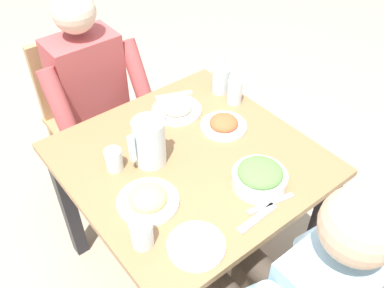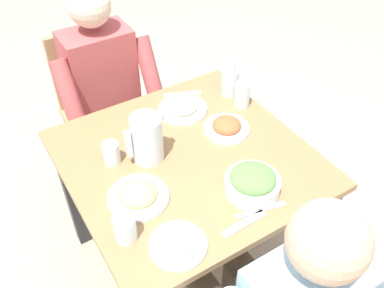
{
  "view_description": "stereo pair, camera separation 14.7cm",
  "coord_description": "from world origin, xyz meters",
  "px_view_note": "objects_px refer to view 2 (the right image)",
  "views": [
    {
      "loc": [
        0.72,
        0.93,
        1.84
      ],
      "look_at": [
        -0.05,
        -0.05,
        0.71
      ],
      "focal_mm": 39.36,
      "sensor_mm": 36.0,
      "label": 1
    },
    {
      "loc": [
        0.6,
        1.01,
        1.84
      ],
      "look_at": [
        -0.05,
        -0.05,
        0.71
      ],
      "focal_mm": 39.36,
      "sensor_mm": 36.0,
      "label": 2
    }
  ],
  "objects_px": {
    "plate_rice_curry": "(227,127)",
    "water_glass_by_pitcher": "(242,95)",
    "diner_near": "(111,98)",
    "plate_beans": "(182,108)",
    "plate_yoghurt": "(178,243)",
    "water_pitcher": "(147,139)",
    "oil_carafe": "(230,83)",
    "salad_bowl": "(253,182)",
    "dining_table": "(187,177)",
    "water_glass_far_left": "(125,228)",
    "water_glass_far_right": "(111,153)",
    "plate_fries": "(138,195)",
    "chair_near": "(99,101)"
  },
  "relations": [
    {
      "from": "plate_rice_curry",
      "to": "water_glass_by_pitcher",
      "type": "xyz_separation_m",
      "value": [
        -0.16,
        -0.1,
        0.04
      ]
    },
    {
      "from": "diner_near",
      "to": "plate_beans",
      "type": "distance_m",
      "value": 0.42
    },
    {
      "from": "diner_near",
      "to": "plate_rice_curry",
      "type": "height_order",
      "value": "diner_near"
    },
    {
      "from": "diner_near",
      "to": "plate_yoghurt",
      "type": "height_order",
      "value": "diner_near"
    },
    {
      "from": "water_pitcher",
      "to": "oil_carafe",
      "type": "relative_size",
      "value": 1.16
    },
    {
      "from": "salad_bowl",
      "to": "plate_yoghurt",
      "type": "bearing_deg",
      "value": 11.06
    },
    {
      "from": "dining_table",
      "to": "salad_bowl",
      "type": "xyz_separation_m",
      "value": [
        -0.1,
        0.27,
        0.16
      ]
    },
    {
      "from": "salad_bowl",
      "to": "water_glass_far_left",
      "type": "bearing_deg",
      "value": -6.09
    },
    {
      "from": "water_glass_far_right",
      "to": "plate_fries",
      "type": "bearing_deg",
      "value": 90.62
    },
    {
      "from": "plate_rice_curry",
      "to": "water_glass_by_pitcher",
      "type": "distance_m",
      "value": 0.19
    },
    {
      "from": "dining_table",
      "to": "water_pitcher",
      "type": "bearing_deg",
      "value": -29.68
    },
    {
      "from": "water_glass_far_left",
      "to": "water_glass_far_right",
      "type": "height_order",
      "value": "water_glass_far_left"
    },
    {
      "from": "plate_fries",
      "to": "dining_table",
      "type": "bearing_deg",
      "value": -159.94
    },
    {
      "from": "diner_near",
      "to": "plate_fries",
      "type": "distance_m",
      "value": 0.74
    },
    {
      "from": "plate_fries",
      "to": "water_glass_far_right",
      "type": "bearing_deg",
      "value": -89.38
    },
    {
      "from": "diner_near",
      "to": "plate_beans",
      "type": "xyz_separation_m",
      "value": [
        -0.2,
        0.36,
        0.1
      ]
    },
    {
      "from": "water_glass_by_pitcher",
      "to": "salad_bowl",
      "type": "bearing_deg",
      "value": 57.49
    },
    {
      "from": "plate_fries",
      "to": "plate_yoghurt",
      "type": "distance_m",
      "value": 0.24
    },
    {
      "from": "plate_beans",
      "to": "water_glass_far_right",
      "type": "bearing_deg",
      "value": 18.96
    },
    {
      "from": "diner_near",
      "to": "water_glass_by_pitcher",
      "type": "relative_size",
      "value": 10.52
    },
    {
      "from": "diner_near",
      "to": "water_glass_far_right",
      "type": "relative_size",
      "value": 13.29
    },
    {
      "from": "plate_yoghurt",
      "to": "water_glass_far_right",
      "type": "height_order",
      "value": "water_glass_far_right"
    },
    {
      "from": "chair_near",
      "to": "oil_carafe",
      "type": "xyz_separation_m",
      "value": [
        -0.45,
        0.56,
        0.28
      ]
    },
    {
      "from": "dining_table",
      "to": "water_pitcher",
      "type": "relative_size",
      "value": 4.73
    },
    {
      "from": "water_glass_far_left",
      "to": "plate_fries",
      "type": "bearing_deg",
      "value": -129.6
    },
    {
      "from": "plate_yoghurt",
      "to": "water_glass_far_left",
      "type": "distance_m",
      "value": 0.17
    },
    {
      "from": "water_glass_far_right",
      "to": "water_glass_far_left",
      "type": "bearing_deg",
      "value": 73.4
    },
    {
      "from": "water_glass_far_left",
      "to": "oil_carafe",
      "type": "distance_m",
      "value": 0.88
    },
    {
      "from": "dining_table",
      "to": "water_glass_far_right",
      "type": "bearing_deg",
      "value": -25.88
    },
    {
      "from": "oil_carafe",
      "to": "plate_yoghurt",
      "type": "bearing_deg",
      "value": 43.76
    },
    {
      "from": "chair_near",
      "to": "oil_carafe",
      "type": "relative_size",
      "value": 5.29
    },
    {
      "from": "plate_yoghurt",
      "to": "dining_table",
      "type": "bearing_deg",
      "value": -125.15
    },
    {
      "from": "water_pitcher",
      "to": "plate_yoghurt",
      "type": "height_order",
      "value": "water_pitcher"
    },
    {
      "from": "plate_beans",
      "to": "water_glass_far_right",
      "type": "distance_m",
      "value": 0.41
    },
    {
      "from": "diner_near",
      "to": "plate_beans",
      "type": "bearing_deg",
      "value": 118.62
    },
    {
      "from": "oil_carafe",
      "to": "diner_near",
      "type": "bearing_deg",
      "value": -38.89
    },
    {
      "from": "dining_table",
      "to": "water_glass_by_pitcher",
      "type": "relative_size",
      "value": 8.12
    },
    {
      "from": "plate_fries",
      "to": "water_glass_by_pitcher",
      "type": "distance_m",
      "value": 0.68
    },
    {
      "from": "water_glass_far_left",
      "to": "plate_beans",
      "type": "bearing_deg",
      "value": -135.82
    },
    {
      "from": "dining_table",
      "to": "water_glass_far_left",
      "type": "height_order",
      "value": "water_glass_far_left"
    },
    {
      "from": "plate_yoghurt",
      "to": "water_glass_far_right",
      "type": "xyz_separation_m",
      "value": [
        0.02,
        -0.46,
        0.02
      ]
    },
    {
      "from": "plate_beans",
      "to": "plate_fries",
      "type": "bearing_deg",
      "value": 42.23
    },
    {
      "from": "water_glass_far_left",
      "to": "diner_near",
      "type": "bearing_deg",
      "value": -109.5
    },
    {
      "from": "water_glass_far_right",
      "to": "chair_near",
      "type": "bearing_deg",
      "value": -105.54
    },
    {
      "from": "salad_bowl",
      "to": "water_glass_far_right",
      "type": "xyz_separation_m",
      "value": [
        0.36,
        -0.39,
        0.0
      ]
    },
    {
      "from": "plate_fries",
      "to": "diner_near",
      "type": "bearing_deg",
      "value": -105.08
    },
    {
      "from": "dining_table",
      "to": "plate_rice_curry",
      "type": "distance_m",
      "value": 0.26
    },
    {
      "from": "water_pitcher",
      "to": "water_glass_far_left",
      "type": "xyz_separation_m",
      "value": [
        0.23,
        0.29,
        -0.05
      ]
    },
    {
      "from": "plate_rice_curry",
      "to": "plate_beans",
      "type": "bearing_deg",
      "value": -67.22
    },
    {
      "from": "dining_table",
      "to": "oil_carafe",
      "type": "xyz_separation_m",
      "value": [
        -0.38,
        -0.26,
        0.18
      ]
    }
  ]
}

